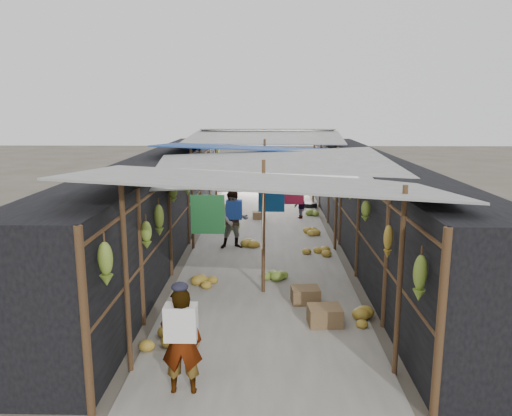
# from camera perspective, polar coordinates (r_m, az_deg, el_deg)

# --- Properties ---
(ground) EXTENTS (80.00, 80.00, 0.00)m
(ground) POSITION_cam_1_polar(r_m,az_deg,el_deg) (7.18, 0.68, -18.29)
(ground) COLOR #6B6356
(ground) RESTS_ON ground
(aisle_slab) EXTENTS (3.60, 16.00, 0.02)m
(aisle_slab) POSITION_cam_1_polar(r_m,az_deg,el_deg) (13.22, 0.92, -4.09)
(aisle_slab) COLOR #9E998E
(aisle_slab) RESTS_ON ground
(stall_left) EXTENTS (1.40, 15.00, 2.30)m
(stall_left) POSITION_cam_1_polar(r_m,az_deg,el_deg) (13.24, -10.83, 0.80)
(stall_left) COLOR black
(stall_left) RESTS_ON ground
(stall_right) EXTENTS (1.40, 15.00, 2.30)m
(stall_right) POSITION_cam_1_polar(r_m,az_deg,el_deg) (13.22, 12.72, 0.71)
(stall_right) COLOR black
(stall_right) RESTS_ON ground
(crate_near) EXTENTS (0.57, 0.47, 0.33)m
(crate_near) POSITION_cam_1_polar(r_m,az_deg,el_deg) (8.52, 7.86, -12.15)
(crate_near) COLOR olive
(crate_near) RESTS_ON ground
(crate_mid) EXTENTS (0.54, 0.45, 0.30)m
(crate_mid) POSITION_cam_1_polar(r_m,az_deg,el_deg) (9.37, 5.67, -9.93)
(crate_mid) COLOR olive
(crate_mid) RESTS_ON ground
(crate_back) EXTENTS (0.42, 0.35, 0.25)m
(crate_back) POSITION_cam_1_polar(r_m,az_deg,el_deg) (16.04, 0.34, -0.86)
(crate_back) COLOR olive
(crate_back) RESTS_ON ground
(black_basin) EXTENTS (0.56, 0.56, 0.17)m
(black_basin) POSITION_cam_1_polar(r_m,az_deg,el_deg) (18.06, 6.12, 0.34)
(black_basin) COLOR black
(black_basin) RESTS_ON ground
(vendor_elderly) EXTENTS (0.53, 0.36, 1.41)m
(vendor_elderly) POSITION_cam_1_polar(r_m,az_deg,el_deg) (6.49, -8.51, -14.82)
(vendor_elderly) COLOR white
(vendor_elderly) RESTS_ON ground
(shopper_blue) EXTENTS (0.79, 0.65, 1.50)m
(shopper_blue) POSITION_cam_1_polar(r_m,az_deg,el_deg) (12.64, -2.51, -1.37)
(shopper_blue) COLOR #1D4792
(shopper_blue) RESTS_ON ground
(vendor_seated) EXTENTS (0.57, 0.72, 0.98)m
(vendor_seated) POSITION_cam_1_polar(r_m,az_deg,el_deg) (16.10, 5.02, 0.46)
(vendor_seated) COLOR #46433D
(vendor_seated) RESTS_ON ground
(market_canopy) EXTENTS (5.62, 15.20, 2.77)m
(market_canopy) POSITION_cam_1_polar(r_m,az_deg,el_deg) (13.10, 1.07, 6.45)
(market_canopy) COLOR brown
(market_canopy) RESTS_ON ground
(hanging_bananas) EXTENTS (3.96, 14.06, 0.87)m
(hanging_bananas) POSITION_cam_1_polar(r_m,az_deg,el_deg) (12.87, 0.61, 3.05)
(hanging_bananas) COLOR olive
(hanging_bananas) RESTS_ON ground
(floor_bananas) EXTENTS (4.01, 10.57, 0.35)m
(floor_bananas) POSITION_cam_1_polar(r_m,az_deg,el_deg) (12.93, 0.26, -3.81)
(floor_bananas) COLOR #AA872B
(floor_bananas) RESTS_ON ground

